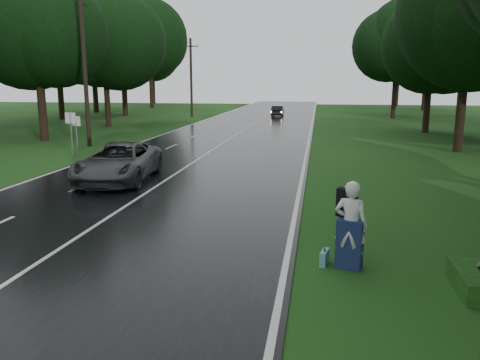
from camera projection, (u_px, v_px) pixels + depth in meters
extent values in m
plane|color=#1C4815|center=(44.00, 261.00, 11.58)|extent=(160.00, 160.00, 0.00)
cube|color=black|center=(216.00, 148.00, 30.90)|extent=(12.00, 140.00, 0.04)
cube|color=silver|center=(216.00, 147.00, 30.90)|extent=(0.12, 140.00, 0.01)
imported|color=#424547|center=(119.00, 162.00, 20.55)|extent=(3.24, 6.06, 1.62)
imported|color=black|center=(278.00, 111.00, 57.98)|extent=(1.32, 3.73, 1.23)
imported|color=silver|center=(351.00, 225.00, 10.96)|extent=(0.86, 0.69, 2.07)
cube|color=#17244D|center=(350.00, 244.00, 11.05)|extent=(0.67, 0.53, 1.16)
cube|color=black|center=(347.00, 202.00, 11.16)|extent=(0.52, 0.37, 0.66)
cube|color=teal|center=(324.00, 258.00, 11.32)|extent=(0.24, 0.51, 0.35)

